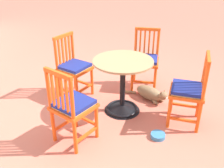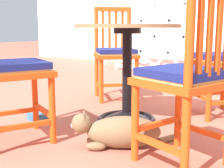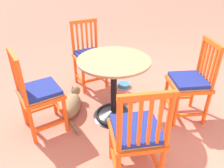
# 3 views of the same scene
# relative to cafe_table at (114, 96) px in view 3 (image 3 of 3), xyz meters

# --- Properties ---
(ground_plane) EXTENTS (24.00, 24.00, 0.00)m
(ground_plane) POSITION_rel_cafe_table_xyz_m (0.06, 0.10, -0.28)
(ground_plane) COLOR #BC604C
(cafe_table) EXTENTS (0.76, 0.76, 0.73)m
(cafe_table) POSITION_rel_cafe_table_xyz_m (0.00, 0.00, 0.00)
(cafe_table) COLOR black
(cafe_table) RESTS_ON ground_plane
(orange_chair_at_corner) EXTENTS (0.53, 0.53, 0.91)m
(orange_chair_at_corner) POSITION_rel_cafe_table_xyz_m (-0.36, -0.74, 0.16)
(orange_chair_at_corner) COLOR #E04C14
(orange_chair_at_corner) RESTS_ON ground_plane
(orange_chair_near_fence) EXTENTS (0.50, 0.50, 0.91)m
(orange_chair_near_fence) POSITION_rel_cafe_table_xyz_m (0.64, -0.45, 0.16)
(orange_chair_near_fence) COLOR #E04C14
(orange_chair_near_fence) RESTS_ON ground_plane
(orange_chair_tucked_in) EXTENTS (0.56, 0.56, 0.91)m
(orange_chair_tucked_in) POSITION_rel_cafe_table_xyz_m (0.49, 0.64, 0.16)
(orange_chair_tucked_in) COLOR #E04C14
(orange_chair_tucked_in) RESTS_ON ground_plane
(orange_chair_facing_out) EXTENTS (0.57, 0.57, 0.91)m
(orange_chair_facing_out) POSITION_rel_cafe_table_xyz_m (-0.55, 0.63, 0.16)
(orange_chair_facing_out) COLOR #E04C14
(orange_chair_facing_out) RESTS_ON ground_plane
(tabby_cat) EXTENTS (0.51, 0.59, 0.23)m
(tabby_cat) POSITION_rel_cafe_table_xyz_m (0.23, -0.46, -0.19)
(tabby_cat) COLOR brown
(tabby_cat) RESTS_ON ground_plane
(pet_water_bowl) EXTENTS (0.17, 0.17, 0.05)m
(pet_water_bowl) POSITION_rel_cafe_table_xyz_m (-0.62, -0.33, -0.26)
(pet_water_bowl) COLOR teal
(pet_water_bowl) RESTS_ON ground_plane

